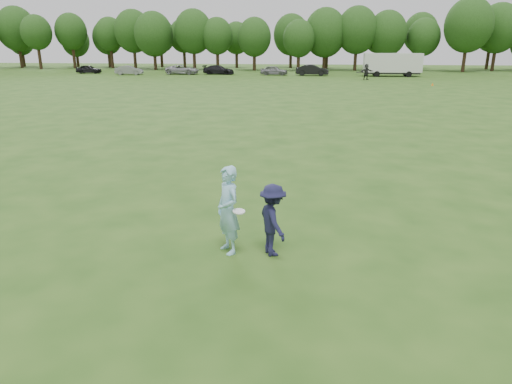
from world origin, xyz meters
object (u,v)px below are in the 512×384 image
player_far_d (366,72)px  car_e (274,70)px  car_f (312,70)px  car_d (219,70)px  thrower (228,210)px  car_c (182,70)px  defender (273,220)px  car_a (89,69)px  cargo_trailer (392,64)px  car_b (129,70)px  field_cone (433,84)px

player_far_d → car_e: player_far_d is taller
car_f → car_d: bearing=90.3°
thrower → car_c: (-18.32, 61.13, -0.28)m
defender → car_a: 70.65m
car_c → cargo_trailer: bearing=-86.7°
defender → cargo_trailer: (11.84, 60.27, 0.97)m
thrower → car_c: size_ratio=0.39×
car_a → car_b: size_ratio=0.94×
car_f → field_cone: car_f is taller
defender → thrower: bearing=63.3°
thrower → car_e: bearing=146.9°
car_f → car_b: bearing=97.9°
car_e → thrower: bearing=-170.8°
player_far_d → defender: bearing=-122.2°
defender → car_e: (-5.13, 60.87, -0.11)m
thrower → cargo_trailer: bearing=131.0°
defender → field_cone: defender is taller
car_c → car_f: car_f is taller
car_e → defender: bearing=-169.9°
thrower → defender: (0.98, -0.00, -0.18)m
defender → car_a: bearing=2.8°
thrower → player_far_d: 53.77m
thrower → defender: bearing=52.8°
car_b → car_e: car_e is taller
player_far_d → car_d: 22.92m
defender → car_e: bearing=-21.7°
defender → car_b: (-26.98, 59.08, -0.13)m
car_b → field_cone: 43.31m
car_d → car_e: size_ratio=1.17×
car_a → field_cone: (48.64, -16.47, -0.51)m
player_far_d → car_f: size_ratio=0.42×
thrower → defender: size_ratio=1.23×
cargo_trailer → car_a: bearing=178.4°
car_d → car_f: car_f is taller
car_b → car_f: 27.55m
car_c → car_d: 5.59m
player_far_d → car_f: player_far_d is taller
car_f → player_far_d: bearing=-132.1°
car_a → car_c: bearing=-96.6°
car_d → car_f: 14.31m
thrower → car_f: bearing=141.6°
car_d → cargo_trailer: bearing=-88.7°
field_cone → cargo_trailer: cargo_trailer is taller
car_b → car_d: car_d is taller
car_a → car_e: size_ratio=0.95×
car_d → field_cone: bearing=-116.4°
car_b → car_c: bearing=-82.6°
car_f → field_cone: 20.52m
defender → player_far_d: player_far_d is taller
field_cone → cargo_trailer: 15.40m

